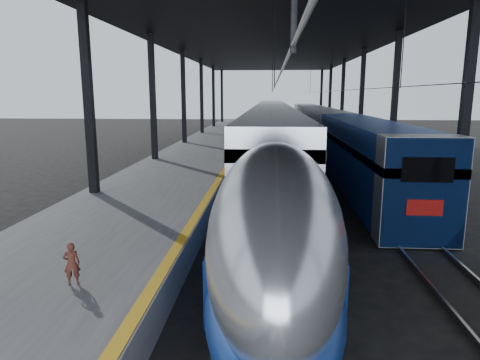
# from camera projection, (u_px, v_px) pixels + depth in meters

# --- Properties ---
(ground) EXTENTS (160.00, 160.00, 0.00)m
(ground) POSITION_uv_depth(u_px,v_px,m) (210.00, 260.00, 13.66)
(ground) COLOR black
(ground) RESTS_ON ground
(platform) EXTENTS (6.00, 80.00, 1.00)m
(platform) POSITION_uv_depth(u_px,v_px,m) (201.00, 156.00, 33.37)
(platform) COLOR #4C4C4F
(platform) RESTS_ON ground
(yellow_strip) EXTENTS (0.30, 80.00, 0.01)m
(yellow_strip) POSITION_uv_depth(u_px,v_px,m) (237.00, 150.00, 33.07)
(yellow_strip) COLOR #CE9413
(yellow_strip) RESTS_ON platform
(rails) EXTENTS (6.52, 80.00, 0.16)m
(rails) POSITION_uv_depth(u_px,v_px,m) (304.00, 162.00, 32.89)
(rails) COLOR slate
(rails) RESTS_ON ground
(canopy) EXTENTS (18.00, 75.00, 9.47)m
(canopy) POSITION_uv_depth(u_px,v_px,m) (272.00, 40.00, 31.30)
(canopy) COLOR black
(canopy) RESTS_ON ground
(tgv_train) EXTENTS (3.00, 65.20, 4.30)m
(tgv_train) POSITION_uv_depth(u_px,v_px,m) (272.00, 133.00, 36.49)
(tgv_train) COLOR silver
(tgv_train) RESTS_ON ground
(second_train) EXTENTS (2.80, 56.05, 3.85)m
(second_train) POSITION_uv_depth(u_px,v_px,m) (324.00, 129.00, 40.79)
(second_train) COLOR navy
(second_train) RESTS_ON ground
(child) EXTENTS (0.42, 0.36, 0.98)m
(child) POSITION_uv_depth(u_px,v_px,m) (72.00, 263.00, 9.55)
(child) COLOR #55271C
(child) RESTS_ON platform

